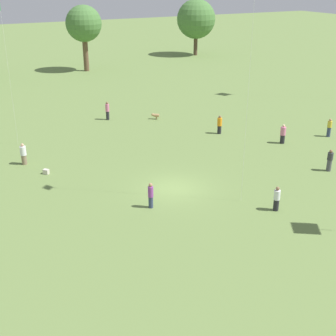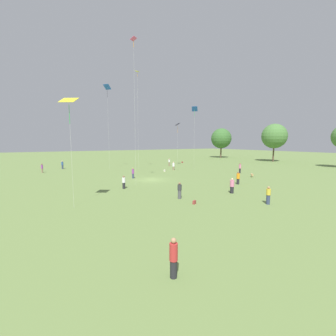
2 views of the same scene
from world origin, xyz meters
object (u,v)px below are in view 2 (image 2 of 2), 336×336
person_2 (133,173)px  person_5 (62,165)px  kite_4 (195,111)px  person_0 (268,195)px  person_10 (174,258)px  person_11 (232,186)px  kite_2 (137,80)px  person_4 (173,166)px  person_6 (124,182)px  picnic_bag_1 (194,202)px  kite_3 (134,53)px  person_3 (169,162)px  person_9 (42,168)px  picnic_bag_2 (182,162)px  person_7 (238,178)px  dog_0 (252,175)px  kite_5 (178,125)px  person_1 (240,168)px  picnic_bag_0 (165,171)px  kite_6 (69,102)px  kite_1 (107,89)px  person_8 (180,191)px

person_2 → person_5: 21.03m
person_2 → kite_4: bearing=106.5°
person_0 → person_10: person_10 is taller
person_11 → kite_2: (-24.12, -0.91, 16.78)m
person_4 → person_6: size_ratio=1.05×
picnic_bag_1 → kite_3: bearing=-174.0°
person_4 → person_6: bearing=66.4°
person_3 → person_5: size_ratio=1.04×
person_9 → person_10: person_10 is taller
person_4 → picnic_bag_1: size_ratio=3.99×
person_3 → person_10: bearing=-17.3°
person_9 → picnic_bag_2: 33.86m
person_7 → kite_2: kite_2 is taller
person_0 → kite_4: (-25.44, 10.79, 11.36)m
person_3 → dog_0: bearing=21.6°
picnic_bag_1 → person_10: bearing=-41.7°
person_3 → person_10: size_ratio=1.03×
person_2 → person_11: 16.37m
kite_5 → kite_3: bearing=3.9°
person_1 → picnic_bag_0: person_1 is taller
kite_4 → kite_6: (17.42, -26.38, -3.20)m
picnic_bag_0 → person_9: bearing=-116.4°
person_7 → dog_0: bearing=93.6°
person_4 → kite_6: kite_6 is taller
kite_1 → picnic_bag_0: kite_1 is taller
person_11 → dog_0: 13.39m
person_8 → kite_2: kite_2 is taller
picnic_bag_0 → kite_4: bearing=94.5°
picnic_bag_1 → person_2: bearing=177.7°
person_0 → person_1: 21.32m
kite_4 → kite_1: bearing=61.5°
person_10 → picnic_bag_1: 11.58m
person_8 → kite_4: (-19.58, 16.70, 11.37)m
person_6 → person_7: bearing=-61.8°
person_3 → picnic_bag_1: person_3 is taller
kite_6 → picnic_bag_0: bearing=119.3°
person_11 → kite_3: bearing=17.7°
kite_3 → person_2: bearing=-91.9°
person_6 → person_8: size_ratio=0.96×
kite_2 → picnic_bag_2: 25.87m
person_1 → person_8: 22.45m
person_6 → kite_3: bearing=-12.9°
person_1 → person_9: person_1 is taller
person_4 → person_5: size_ratio=0.97×
person_0 → person_2: 20.91m
person_2 → person_3: bearing=130.0°
person_4 → person_5: (-13.74, -19.30, 0.04)m
person_4 → person_5: person_5 is taller
person_3 → kite_4: (7.41, 1.70, 11.29)m
person_6 → kite_3: 16.01m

